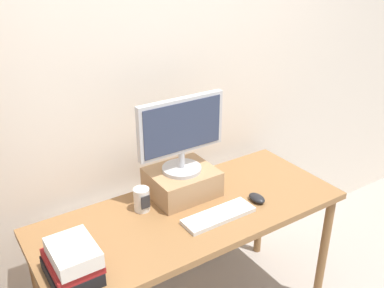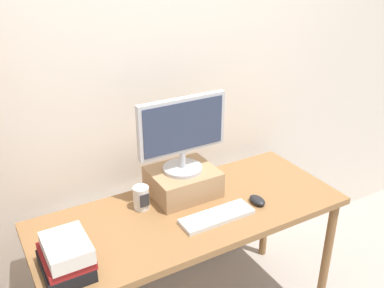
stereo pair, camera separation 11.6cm
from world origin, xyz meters
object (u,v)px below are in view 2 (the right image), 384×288
at_px(riser_box, 183,182).
at_px(computer_mouse, 257,200).
at_px(keyboard, 217,216).
at_px(computer_monitor, 182,132).
at_px(desk_speaker, 141,198).
at_px(desk, 191,223).
at_px(book_stack, 66,257).

distance_m(riser_box, computer_mouse, 0.41).
bearing_deg(keyboard, riser_box, 96.05).
xyz_separation_m(computer_monitor, desk_speaker, (-0.25, -0.02, -0.30)).
xyz_separation_m(desk, riser_box, (0.05, 0.17, 0.15)).
distance_m(keyboard, desk_speaker, 0.39).
height_order(computer_mouse, desk_speaker, desk_speaker).
bearing_deg(desk, keyboard, -58.59).
bearing_deg(book_stack, desk, 11.85).
bearing_deg(computer_monitor, desk_speaker, -174.83).
bearing_deg(riser_box, desk_speaker, -174.52).
distance_m(computer_monitor, keyboard, 0.46).
bearing_deg(riser_box, keyboard, -83.95).
relative_size(riser_box, keyboard, 0.91).
relative_size(riser_box, book_stack, 1.37).
height_order(desk, riser_box, riser_box).
xyz_separation_m(computer_mouse, desk_speaker, (-0.54, 0.26, 0.04)).
xyz_separation_m(desk, desk_speaker, (-0.21, 0.14, 0.14)).
bearing_deg(desk_speaker, computer_monitor, 5.17).
bearing_deg(keyboard, desk_speaker, 136.73).
bearing_deg(desk_speaker, keyboard, -43.27).
relative_size(computer_mouse, desk_speaker, 0.85).
height_order(computer_mouse, book_stack, book_stack).
relative_size(keyboard, desk_speaker, 3.08).
relative_size(computer_monitor, book_stack, 1.92).
distance_m(keyboard, book_stack, 0.74).
xyz_separation_m(desk, computer_mouse, (0.33, -0.12, 0.10)).
bearing_deg(book_stack, computer_monitor, 23.20).
height_order(computer_monitor, desk_speaker, computer_monitor).
height_order(keyboard, desk_speaker, desk_speaker).
height_order(desk, book_stack, book_stack).
relative_size(computer_mouse, book_stack, 0.41).
distance_m(book_stack, desk_speaker, 0.53).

